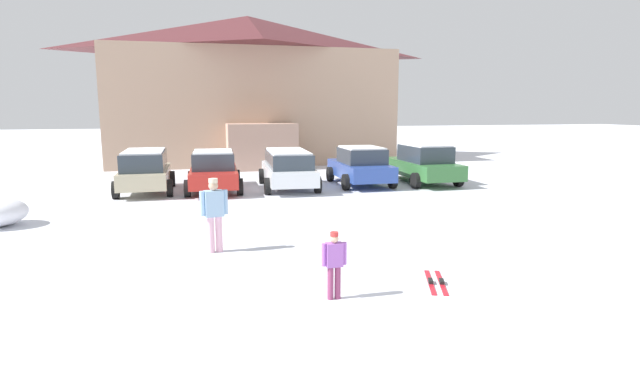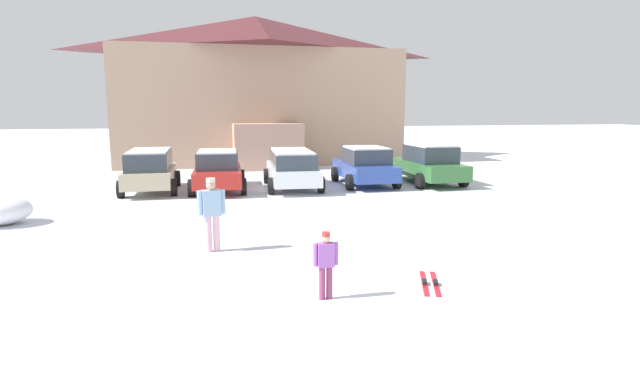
{
  "view_description": "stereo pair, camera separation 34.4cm",
  "coord_description": "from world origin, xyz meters",
  "px_view_note": "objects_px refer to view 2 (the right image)",
  "views": [
    {
      "loc": [
        -2.05,
        -5.43,
        3.18
      ],
      "look_at": [
        1.33,
        7.68,
        0.91
      ],
      "focal_mm": 28.0,
      "sensor_mm": 36.0,
      "label": 1
    },
    {
      "loc": [
        -1.72,
        -5.51,
        3.18
      ],
      "look_at": [
        1.33,
        7.68,
        0.91
      ],
      "focal_mm": 28.0,
      "sensor_mm": 36.0,
      "label": 2
    }
  ],
  "objects_px": {
    "skier_adult_in_blue_parka": "(212,210)",
    "parked_blue_hatchback": "(365,166)",
    "ski_lodge": "(257,88)",
    "parked_beige_suv": "(150,169)",
    "pair_of_skis": "(430,283)",
    "parked_red_sedan": "(218,170)",
    "parked_white_suv": "(292,167)",
    "parked_green_coupe": "(428,164)",
    "skier_child_in_purple_jacket": "(326,262)"
  },
  "relations": [
    {
      "from": "skier_adult_in_blue_parka",
      "to": "pair_of_skis",
      "type": "height_order",
      "value": "skier_adult_in_blue_parka"
    },
    {
      "from": "parked_white_suv",
      "to": "parked_green_coupe",
      "type": "bearing_deg",
      "value": -0.54
    },
    {
      "from": "parked_beige_suv",
      "to": "parked_green_coupe",
      "type": "height_order",
      "value": "parked_green_coupe"
    },
    {
      "from": "ski_lodge",
      "to": "parked_green_coupe",
      "type": "distance_m",
      "value": 14.14
    },
    {
      "from": "parked_red_sedan",
      "to": "parked_green_coupe",
      "type": "relative_size",
      "value": 0.98
    },
    {
      "from": "parked_blue_hatchback",
      "to": "parked_green_coupe",
      "type": "bearing_deg",
      "value": -2.96
    },
    {
      "from": "skier_adult_in_blue_parka",
      "to": "parked_blue_hatchback",
      "type": "bearing_deg",
      "value": 53.43
    },
    {
      "from": "parked_blue_hatchback",
      "to": "pair_of_skis",
      "type": "distance_m",
      "value": 12.02
    },
    {
      "from": "parked_green_coupe",
      "to": "pair_of_skis",
      "type": "bearing_deg",
      "value": -114.87
    },
    {
      "from": "parked_green_coupe",
      "to": "ski_lodge",
      "type": "bearing_deg",
      "value": 116.01
    },
    {
      "from": "pair_of_skis",
      "to": "skier_adult_in_blue_parka",
      "type": "bearing_deg",
      "value": 141.26
    },
    {
      "from": "parked_beige_suv",
      "to": "parked_white_suv",
      "type": "height_order",
      "value": "parked_beige_suv"
    },
    {
      "from": "ski_lodge",
      "to": "skier_child_in_purple_jacket",
      "type": "relative_size",
      "value": 14.32
    },
    {
      "from": "ski_lodge",
      "to": "parked_green_coupe",
      "type": "height_order",
      "value": "ski_lodge"
    },
    {
      "from": "ski_lodge",
      "to": "skier_adult_in_blue_parka",
      "type": "height_order",
      "value": "ski_lodge"
    },
    {
      "from": "ski_lodge",
      "to": "parked_red_sedan",
      "type": "xyz_separation_m",
      "value": [
        -2.83,
        -12.17,
        -3.63
      ]
    },
    {
      "from": "parked_green_coupe",
      "to": "parked_beige_suv",
      "type": "bearing_deg",
      "value": 177.85
    },
    {
      "from": "parked_red_sedan",
      "to": "parked_green_coupe",
      "type": "height_order",
      "value": "parked_green_coupe"
    },
    {
      "from": "parked_red_sedan",
      "to": "parked_blue_hatchback",
      "type": "distance_m",
      "value": 6.04
    },
    {
      "from": "parked_red_sedan",
      "to": "parked_blue_hatchback",
      "type": "height_order",
      "value": "parked_blue_hatchback"
    },
    {
      "from": "parked_beige_suv",
      "to": "parked_red_sedan",
      "type": "height_order",
      "value": "parked_beige_suv"
    },
    {
      "from": "parked_white_suv",
      "to": "skier_adult_in_blue_parka",
      "type": "relative_size",
      "value": 2.83
    },
    {
      "from": "skier_adult_in_blue_parka",
      "to": "skier_child_in_purple_jacket",
      "type": "xyz_separation_m",
      "value": [
        1.8,
        -3.35,
        -0.28
      ]
    },
    {
      "from": "parked_red_sedan",
      "to": "parked_white_suv",
      "type": "relative_size",
      "value": 0.92
    },
    {
      "from": "ski_lodge",
      "to": "parked_beige_suv",
      "type": "distance_m",
      "value": 13.51
    },
    {
      "from": "skier_child_in_purple_jacket",
      "to": "parked_red_sedan",
      "type": "bearing_deg",
      "value": 96.83
    },
    {
      "from": "parked_red_sedan",
      "to": "skier_adult_in_blue_parka",
      "type": "xyz_separation_m",
      "value": [
        -0.37,
        -8.61,
        0.14
      ]
    },
    {
      "from": "parked_blue_hatchback",
      "to": "parked_white_suv",
      "type": "bearing_deg",
      "value": -178.37
    },
    {
      "from": "parked_white_suv",
      "to": "parked_green_coupe",
      "type": "relative_size",
      "value": 1.06
    },
    {
      "from": "ski_lodge",
      "to": "pair_of_skis",
      "type": "distance_m",
      "value": 24.28
    },
    {
      "from": "parked_red_sedan",
      "to": "parked_green_coupe",
      "type": "xyz_separation_m",
      "value": [
        8.83,
        -0.12,
        0.04
      ]
    },
    {
      "from": "parked_white_suv",
      "to": "ski_lodge",
      "type": "bearing_deg",
      "value": 90.45
    },
    {
      "from": "pair_of_skis",
      "to": "ski_lodge",
      "type": "bearing_deg",
      "value": 91.52
    },
    {
      "from": "ski_lodge",
      "to": "skier_adult_in_blue_parka",
      "type": "relative_size",
      "value": 9.99
    },
    {
      "from": "parked_beige_suv",
      "to": "skier_adult_in_blue_parka",
      "type": "xyz_separation_m",
      "value": [
        2.18,
        -8.92,
        0.07
      ]
    },
    {
      "from": "parked_beige_suv",
      "to": "skier_child_in_purple_jacket",
      "type": "bearing_deg",
      "value": -72.01
    },
    {
      "from": "parked_beige_suv",
      "to": "parked_red_sedan",
      "type": "distance_m",
      "value": 2.57
    },
    {
      "from": "ski_lodge",
      "to": "parked_beige_suv",
      "type": "bearing_deg",
      "value": -114.41
    },
    {
      "from": "parked_beige_suv",
      "to": "pair_of_skis",
      "type": "bearing_deg",
      "value": -63.36
    },
    {
      "from": "parked_red_sedan",
      "to": "parked_green_coupe",
      "type": "bearing_deg",
      "value": -0.79
    },
    {
      "from": "parked_red_sedan",
      "to": "pair_of_skis",
      "type": "bearing_deg",
      "value": -73.48
    },
    {
      "from": "ski_lodge",
      "to": "parked_blue_hatchback",
      "type": "xyz_separation_m",
      "value": [
        3.2,
        -12.15,
        -3.61
      ]
    },
    {
      "from": "skier_child_in_purple_jacket",
      "to": "pair_of_skis",
      "type": "height_order",
      "value": "skier_child_in_purple_jacket"
    },
    {
      "from": "parked_blue_hatchback",
      "to": "ski_lodge",
      "type": "bearing_deg",
      "value": 104.77
    },
    {
      "from": "ski_lodge",
      "to": "pair_of_skis",
      "type": "height_order",
      "value": "ski_lodge"
    },
    {
      "from": "parked_beige_suv",
      "to": "parked_white_suv",
      "type": "bearing_deg",
      "value": -3.89
    },
    {
      "from": "skier_adult_in_blue_parka",
      "to": "skier_child_in_purple_jacket",
      "type": "distance_m",
      "value": 3.82
    },
    {
      "from": "ski_lodge",
      "to": "parked_red_sedan",
      "type": "bearing_deg",
      "value": -103.1
    },
    {
      "from": "parked_red_sedan",
      "to": "parked_white_suv",
      "type": "height_order",
      "value": "parked_red_sedan"
    },
    {
      "from": "pair_of_skis",
      "to": "parked_red_sedan",
      "type": "bearing_deg",
      "value": 106.52
    }
  ]
}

